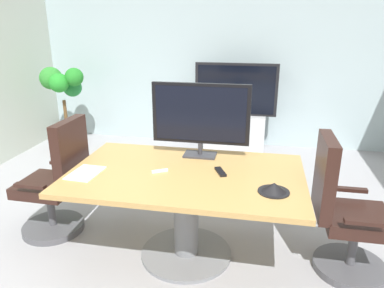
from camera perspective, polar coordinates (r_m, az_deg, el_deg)
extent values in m
plane|color=#99999E|center=(3.18, -3.76, -17.52)|extent=(7.39, 7.39, 0.00)
cube|color=#9EB2B7|center=(5.73, 4.31, 12.96)|extent=(5.70, 0.10, 2.60)
cube|color=#B2894C|center=(2.85, -0.98, -4.83)|extent=(1.82, 1.13, 0.04)
cylinder|color=slate|center=(3.03, -0.94, -11.41)|extent=(0.20, 0.20, 0.72)
cylinder|color=slate|center=(3.21, -0.90, -16.71)|extent=(0.76, 0.76, 0.03)
cylinder|color=#4C4C51|center=(3.76, -20.92, -12.07)|extent=(0.56, 0.56, 0.06)
cylinder|color=#4C4C51|center=(3.66, -21.30, -9.23)|extent=(0.07, 0.07, 0.36)
cube|color=black|center=(3.57, -21.72, -6.10)|extent=(0.49, 0.49, 0.10)
cube|color=black|center=(3.31, -18.50, -1.48)|extent=(0.10, 0.46, 0.60)
cube|color=black|center=(3.71, -19.51, -2.86)|extent=(0.28, 0.06, 0.03)
cube|color=black|center=(3.32, -24.12, -6.03)|extent=(0.28, 0.06, 0.03)
cylinder|color=#4C4C51|center=(3.29, 23.48, -17.24)|extent=(0.56, 0.56, 0.06)
cylinder|color=#4C4C51|center=(3.18, 23.98, -14.14)|extent=(0.07, 0.07, 0.36)
cube|color=black|center=(3.07, 24.53, -10.67)|extent=(0.48, 0.48, 0.10)
cube|color=black|center=(2.87, 20.18, -4.78)|extent=(0.09, 0.46, 0.60)
cube|color=black|center=(2.79, 25.64, -11.08)|extent=(0.28, 0.05, 0.03)
cube|color=black|center=(3.24, 23.48, -6.57)|extent=(0.28, 0.05, 0.03)
cube|color=#333338|center=(3.18, 1.28, -1.70)|extent=(0.28, 0.18, 0.02)
cylinder|color=#333338|center=(3.17, 1.29, -0.72)|extent=(0.04, 0.04, 0.10)
cube|color=black|center=(3.09, 1.37, 4.78)|extent=(0.84, 0.04, 0.52)
cube|color=black|center=(3.07, 1.31, 4.69)|extent=(0.77, 0.01, 0.47)
cube|color=#B7BABC|center=(5.56, 6.68, 1.90)|extent=(0.90, 0.36, 0.55)
cube|color=black|center=(5.39, 6.93, 8.52)|extent=(1.20, 0.06, 0.76)
cube|color=black|center=(5.36, 6.90, 8.45)|extent=(1.12, 0.01, 0.69)
cylinder|color=brown|center=(6.00, -18.88, 1.00)|extent=(0.34, 0.34, 0.30)
cylinder|color=brown|center=(5.90, -19.26, 4.42)|extent=(0.05, 0.05, 0.44)
sphere|color=#237E25|center=(5.66, -18.04, 9.98)|extent=(0.27, 0.27, 0.27)
sphere|color=#237D36|center=(6.00, -18.30, 8.45)|extent=(0.29, 0.29, 0.29)
sphere|color=#2D822D|center=(5.86, -21.29, 9.61)|extent=(0.33, 0.33, 0.33)
sphere|color=#258E29|center=(5.68, -20.20, 9.02)|extent=(0.28, 0.28, 0.28)
cone|color=black|center=(2.58, 12.77, -6.69)|extent=(0.19, 0.19, 0.07)
cylinder|color=black|center=(2.59, 12.72, -7.31)|extent=(0.22, 0.22, 0.01)
cube|color=black|center=(2.84, 4.49, -4.36)|extent=(0.11, 0.18, 0.02)
cube|color=silver|center=(2.86, -5.09, -4.23)|extent=(0.12, 0.09, 0.02)
cube|color=white|center=(2.94, -16.40, -4.39)|extent=(0.23, 0.31, 0.01)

